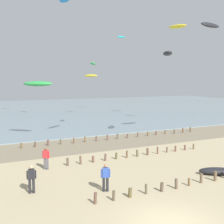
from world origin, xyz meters
name	(u,v)px	position (x,y,z in m)	size (l,w,h in m)	color
ground_plane	(171,224)	(0.00, 0.00, 0.00)	(160.00, 160.00, 0.00)	tan
wet_sand_strip	(56,147)	(0.00, 18.37, 0.00)	(120.00, 7.47, 0.01)	#84755B
sea	(3,112)	(0.00, 57.11, 0.05)	(160.00, 70.00, 0.10)	gray
groyne_near	(193,180)	(4.62, 3.66, 0.30)	(14.35, 0.36, 0.69)	brown
groyne_mid	(132,154)	(4.80, 11.59, 0.29)	(13.03, 0.28, 0.69)	brown
groyne_far	(119,136)	(7.76, 19.57, 0.28)	(21.81, 0.35, 0.64)	brown
person_nearest_camera	(46,158)	(-2.89, 11.36, 0.92)	(0.45, 0.40, 1.71)	#4C4C56
person_mid_beach	(106,177)	(-0.90, 5.18, 0.92)	(0.54, 0.33, 1.71)	#232328
person_right_flank	(32,178)	(-4.95, 6.92, 0.92)	(0.57, 0.27, 1.71)	#232328
grounded_kite	(218,171)	(7.64, 4.49, 0.26)	(2.62, 0.94, 0.52)	black
kite_aloft_0	(93,64)	(7.79, 26.88, 8.92)	(2.14, 0.68, 0.34)	green
kite_aloft_1	(38,84)	(-0.61, 22.96, 6.34)	(3.56, 1.14, 0.57)	green
kite_aloft_3	(65,0)	(6.13, 33.33, 18.46)	(2.86, 0.92, 0.46)	#2384D1
kite_aloft_4	(168,53)	(11.83, 16.05, 9.59)	(2.94, 0.94, 0.47)	black
kite_aloft_6	(91,76)	(13.75, 41.62, 7.56)	(2.90, 0.93, 0.46)	yellow
kite_aloft_7	(210,25)	(16.36, 14.54, 12.70)	(2.94, 0.94, 0.47)	black
kite_aloft_10	(178,27)	(24.05, 29.61, 15.44)	(3.30, 1.06, 0.53)	yellow
kite_aloft_13	(121,37)	(20.57, 42.37, 15.12)	(2.19, 0.70, 0.35)	#19B2B7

